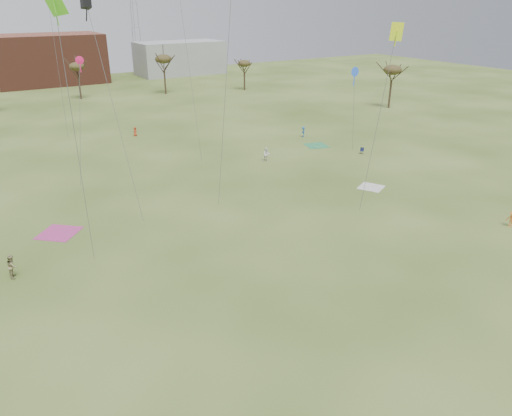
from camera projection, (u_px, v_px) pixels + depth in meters
ground at (360, 358)px, 29.44m from camera, size 260.00×260.00×0.00m
spectator_fore_b at (12, 266)px, 37.65m from camera, size 0.87×1.03×1.90m
flyer_mid_b at (512, 219)px, 46.09m from camera, size 0.96×1.16×1.55m
spectator_mid_e at (266, 155)px, 64.81m from camera, size 1.12×1.04×1.85m
flyer_far_b at (135, 132)px, 76.88m from camera, size 0.84×0.77×1.44m
flyer_far_c at (303, 132)px, 76.32m from camera, size 1.03×1.20×1.62m
blanket_cream at (371, 187)px, 56.10m from camera, size 3.53×3.53×0.03m
blanket_plum at (59, 233)px, 45.12m from camera, size 4.66×4.66×0.03m
blanket_olive at (316, 146)px, 72.06m from camera, size 3.76×3.76×0.03m
camp_chair_right at (362, 152)px, 68.16m from camera, size 0.74×0.74×0.87m
kites_aloft at (122, 13)px, 44.96m from camera, size 66.17×79.41×27.73m
tree_line at (46, 77)px, 87.03m from camera, size 117.44×49.32×8.91m
building_brick at (49, 59)px, 123.17m from camera, size 26.00×16.00×12.00m
building_grey at (180, 58)px, 139.14m from camera, size 24.00×12.00×9.00m
radio_tower at (133, 2)px, 133.95m from camera, size 1.51×1.72×41.00m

